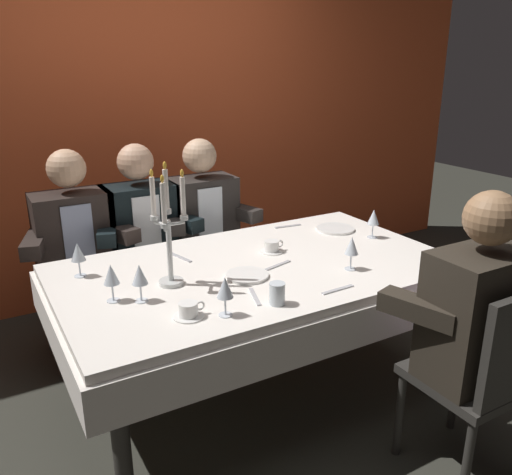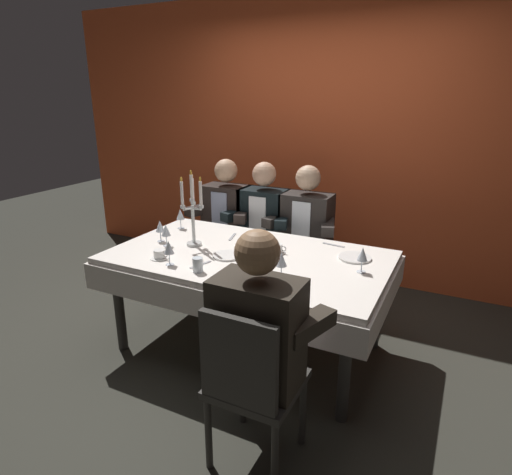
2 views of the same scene
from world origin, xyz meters
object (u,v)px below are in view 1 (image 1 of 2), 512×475
water_tumbler_0 (277,294)px  seated_diner_2 (201,218)px  dining_table (257,287)px  dinner_plate_1 (335,229)px  wine_glass_3 (225,289)px  seated_diner_3 (478,315)px  wine_glass_4 (140,275)px  dinner_plate_0 (247,275)px  wine_glass_1 (111,275)px  seated_diner_1 (140,228)px  seated_diner_0 (74,238)px  coffee_cup_0 (272,247)px  wine_glass_0 (373,218)px  wine_glass_2 (78,253)px  coffee_cup_1 (189,311)px  wine_glass_5 (352,247)px  candelabra (168,232)px

water_tumbler_0 → seated_diner_2: seated_diner_2 is taller
dining_table → dinner_plate_1: dinner_plate_1 is taller
wine_glass_3 → seated_diner_3: bearing=-29.1°
wine_glass_4 → dinner_plate_0: bearing=0.9°
dinner_plate_0 → wine_glass_4: wine_glass_4 is taller
dinner_plate_1 → wine_glass_1: (-1.40, -0.30, 0.11)m
wine_glass_3 → seated_diner_1: 1.29m
dinner_plate_0 → seated_diner_0: (-0.57, 0.99, -0.01)m
wine_glass_1 → seated_diner_1: (0.42, 0.94, -0.12)m
coffee_cup_0 → wine_glass_1: bearing=-168.9°
dinner_plate_1 → wine_glass_0: 0.26m
dinner_plate_0 → wine_glass_4: size_ratio=1.22×
dinner_plate_0 → wine_glass_2: size_ratio=1.22×
wine_glass_2 → wine_glass_1: bearing=-79.8°
wine_glass_0 → coffee_cup_1: wine_glass_0 is taller
wine_glass_5 → coffee_cup_0: bearing=117.1°
wine_glass_0 → wine_glass_2: size_ratio=1.00×
wine_glass_4 → seated_diner_0: (-0.07, 0.99, -0.12)m
wine_glass_4 → seated_diner_1: bearing=72.3°
dinner_plate_0 → wine_glass_0: (0.89, 0.14, 0.11)m
wine_glass_2 → seated_diner_2: 1.07m
dinner_plate_1 → seated_diner_0: seated_diner_0 is taller
coffee_cup_1 → wine_glass_0: bearing=16.4°
seated_diner_3 → seated_diner_0: bearing=123.9°
wine_glass_2 → coffee_cup_1: size_ratio=1.24×
coffee_cup_1 → seated_diner_1: bearing=80.7°
wine_glass_2 → coffee_cup_0: (0.94, -0.17, -0.09)m
wine_glass_3 → coffee_cup_1: 0.17m
candelabra → wine_glass_2: candelabra is taller
dinner_plate_1 → coffee_cup_1: size_ratio=1.69×
wine_glass_3 → wine_glass_4: bearing=130.5°
wine_glass_3 → seated_diner_1: seated_diner_1 is taller
coffee_cup_1 → seated_diner_3: size_ratio=0.11×
wine_glass_3 → seated_diner_3: (0.88, -0.49, -0.12)m
wine_glass_3 → seated_diner_1: size_ratio=0.13×
wine_glass_5 → wine_glass_4: bearing=170.8°
water_tumbler_0 → wine_glass_4: bearing=147.5°
seated_diner_1 → candelabra: bearing=-99.3°
candelabra → seated_diner_1: candelabra is taller
coffee_cup_0 → seated_diner_3: 1.07m
dinner_plate_0 → dining_table: bearing=42.8°
wine_glass_1 → coffee_cup_1: wine_glass_1 is taller
water_tumbler_0 → seated_diner_0: 1.41m
dinner_plate_0 → wine_glass_5: size_ratio=1.22×
dining_table → seated_diner_2: size_ratio=1.56×
seated_diner_0 → coffee_cup_0: bearing=-41.9°
wine_glass_1 → coffee_cup_0: 0.90m
dinner_plate_1 → wine_glass_4: bearing=-164.5°
wine_glass_5 → candelabra: bearing=162.1°
wine_glass_0 → dinner_plate_1: bearing=113.8°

